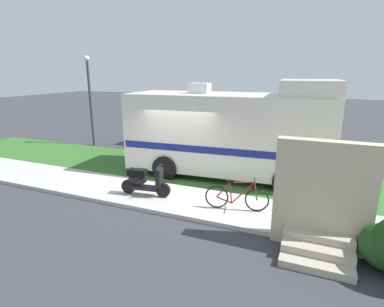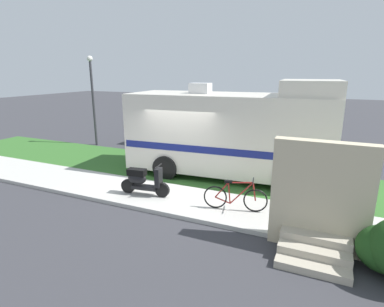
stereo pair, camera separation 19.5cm
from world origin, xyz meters
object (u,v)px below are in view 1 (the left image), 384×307
Objects in this scene: bottle_green at (338,224)px; motorhome_rv at (231,132)px; street_lamp_post at (90,93)px; scooter at (143,181)px; pickup_truck_near at (186,127)px; bicycle at (237,197)px.

motorhome_rv is at bearing 139.43° from bottle_green.
street_lamp_post is (-7.90, 1.95, 1.05)m from motorhome_rv.
scooter is 0.29× the size of pickup_truck_near.
pickup_truck_near is (-3.51, 3.95, -0.69)m from motorhome_rv.
scooter is at bearing -120.81° from motorhome_rv.
pickup_truck_near is at bearing 135.31° from bottle_green.
scooter is 2.86m from bicycle.
motorhome_rv is 24.95× the size of bottle_green.
motorhome_rv reaches higher than scooter.
bicycle is 0.38× the size of street_lamp_post.
pickup_truck_near is 1.19× the size of street_lamp_post.
street_lamp_post reaches higher than bottle_green.
motorhome_rv is 4.59× the size of scooter.
pickup_truck_near is 9.96m from bottle_green.
scooter is 0.35× the size of street_lamp_post.
scooter is 7.20m from pickup_truck_near.
bicycle is 10.43m from street_lamp_post.
pickup_truck_near is 5.13m from street_lamp_post.
scooter is at bearing -178.16° from bicycle.
pickup_truck_near is at bearing 123.48° from bicycle.
street_lamp_post is at bearing -155.51° from pickup_truck_near.
scooter is 8.15m from street_lamp_post.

